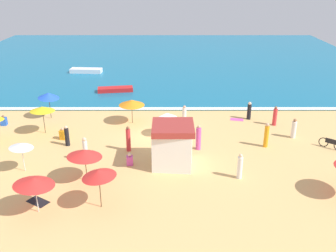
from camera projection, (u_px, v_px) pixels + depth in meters
The scene contains 30 objects.
ground_plane at pixel (156, 137), 29.24m from camera, with size 60.00×60.00×0.00m, color #E5B26B.
ocean_water at pixel (162, 59), 55.06m from camera, with size 60.00×44.00×0.10m, color #146B93.
wave_breaker_foam at pixel (158, 108), 35.01m from camera, with size 57.00×0.70×0.01m, color white.
lifeguard_cabana at pixel (174, 145), 24.54m from camera, with size 2.73×2.76×2.90m.
beach_umbrella_0 at pixel (86, 153), 22.49m from camera, with size 2.94×2.93×2.20m.
beach_umbrella_1 at pixel (23, 145), 23.62m from camera, with size 1.82×1.80×2.06m.
beach_umbrella_2 at pixel (44, 109), 29.21m from camera, with size 2.74×2.74×2.30m.
beach_umbrella_3 at pixel (169, 116), 28.86m from camera, with size 2.04×2.03×1.96m.
beach_umbrella_4 at pixel (133, 102), 31.29m from camera, with size 3.08×3.08×2.11m.
beach_umbrella_5 at pixel (36, 181), 19.46m from camera, with size 2.94×2.92×2.21m.
beach_umbrella_6 at pixel (100, 173), 19.77m from camera, with size 2.06×2.03×2.40m.
beach_umbrella_7 at pixel (50, 95), 32.29m from camera, with size 2.52×2.50×2.44m.
parked_bicycle at pixel (333, 144), 27.19m from camera, with size 1.44×1.21×0.76m.
beachgoer_0 at pixel (277, 117), 31.15m from camera, with size 0.47×0.47×1.69m.
beachgoer_1 at pixel (200, 138), 26.90m from camera, with size 0.51×0.51×1.90m.
beachgoer_2 at pixel (241, 167), 23.12m from camera, with size 0.42×0.42×1.69m.
beachgoer_3 at pixel (268, 136), 27.26m from camera, with size 0.43×0.43×1.89m.
beachgoer_4 at pixel (87, 150), 25.19m from camera, with size 0.39×0.39×1.79m.
beachgoer_5 at pixel (131, 160), 24.93m from camera, with size 0.45×0.45×0.88m.
beachgoer_6 at pixel (251, 111), 32.48m from camera, with size 0.45×0.45×1.59m.
beachgoer_7 at pixel (69, 136), 27.58m from camera, with size 0.44×0.44×1.59m.
beachgoer_8 at pixel (296, 129), 28.82m from camera, with size 0.54×0.54×1.59m.
beachgoer_9 at pixel (186, 115), 31.42m from camera, with size 0.41×0.41×1.67m.
beachgoer_10 at pixel (64, 134), 28.75m from camera, with size 0.51×0.51×0.96m.
beachgoer_11 at pixel (6, 121), 31.44m from camera, with size 0.51×0.51×0.88m.
beachgoer_12 at pixel (130, 139), 26.68m from camera, with size 0.45×0.45×1.91m.
beach_towel_0 at pixel (40, 201), 21.04m from camera, with size 1.45×1.28×0.01m.
beach_towel_1 at pixel (238, 120), 32.64m from camera, with size 1.24×0.85×0.01m.
small_boat_0 at pixel (117, 89), 39.98m from camera, with size 3.86×1.72×0.44m.
small_boat_1 at pixel (88, 70), 47.41m from camera, with size 4.05×1.55×0.53m.
Camera 1 is at (1.07, -26.65, 12.05)m, focal length 39.71 mm.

